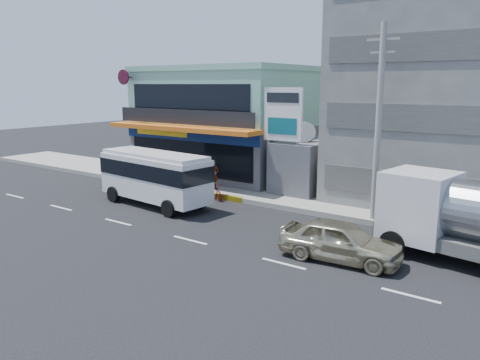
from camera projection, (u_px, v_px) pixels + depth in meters
name	position (u px, v px, depth m)	size (l,w,h in m)	color
ground	(190.00, 240.00, 21.66)	(120.00, 120.00, 0.00)	black
sidewalk	(368.00, 210.00, 26.38)	(70.00, 5.00, 0.30)	gray
shop_building	(230.00, 124.00, 36.53)	(12.40, 11.70, 8.00)	#504F55
gap_structure	(310.00, 167.00, 30.89)	(3.00, 6.00, 3.50)	#504F55
satellite_dish	(304.00, 141.00, 29.72)	(1.50, 1.50, 0.15)	slate
billboard	(283.00, 121.00, 28.29)	(2.60, 0.18, 6.90)	gray
utility_pole_near	(378.00, 124.00, 23.13)	(1.60, 0.30, 10.00)	#999993
minibus	(155.00, 174.00, 27.56)	(7.76, 3.23, 3.16)	silver
sedan	(340.00, 241.00, 19.02)	(2.00, 4.98, 1.70)	#C0B792
motorcycle_rider	(214.00, 186.00, 29.19)	(2.08, 1.34, 2.52)	#610D11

